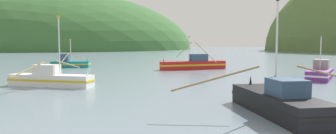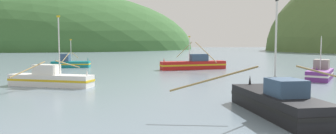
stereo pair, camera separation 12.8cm
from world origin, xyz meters
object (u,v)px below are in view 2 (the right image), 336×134
at_px(fishing_boat_black, 277,102).
at_px(fishing_boat_purple, 320,73).
at_px(fishing_boat_red, 194,64).
at_px(channel_buoy, 275,83).
at_px(fishing_boat_teal, 70,63).
at_px(fishing_boat_white, 50,79).

relative_size(fishing_boat_black, fishing_boat_purple, 1.84).
height_order(fishing_boat_red, channel_buoy, fishing_boat_red).
distance_m(fishing_boat_black, channel_buoy, 11.80).
bearing_deg(fishing_boat_black, fishing_boat_teal, 25.10).
relative_size(fishing_boat_black, channel_buoy, 9.82).
xyz_separation_m(fishing_boat_white, fishing_boat_teal, (-4.14, 24.49, 0.00)).
xyz_separation_m(fishing_boat_black, fishing_boat_teal, (-22.27, 38.21, -0.02)).
bearing_deg(fishing_boat_black, fishing_boat_red, -4.67).
bearing_deg(fishing_boat_red, fishing_boat_black, 76.19).
bearing_deg(fishing_boat_white, fishing_boat_teal, 116.96).
bearing_deg(fishing_boat_teal, fishing_boat_red, -14.85).
bearing_deg(channel_buoy, fishing_boat_black, -112.41).
height_order(fishing_boat_red, fishing_boat_teal, fishing_boat_red).
distance_m(fishing_boat_red, fishing_boat_black, 32.76).
relative_size(fishing_boat_purple, channel_buoy, 5.33).
height_order(fishing_boat_purple, channel_buoy, fishing_boat_purple).
relative_size(fishing_boat_red, fishing_boat_white, 1.50).
relative_size(fishing_boat_red, fishing_boat_teal, 1.37).
height_order(fishing_boat_black, fishing_boat_teal, fishing_boat_black).
bearing_deg(fishing_boat_black, fishing_boat_purple, -41.61).
bearing_deg(fishing_boat_red, fishing_boat_teal, -28.21).
bearing_deg(fishing_boat_black, fishing_boat_white, 47.75).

